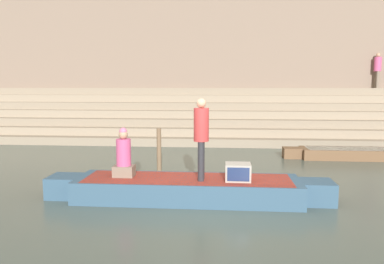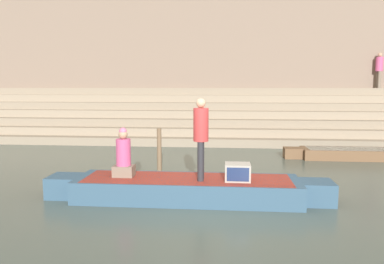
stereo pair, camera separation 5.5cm
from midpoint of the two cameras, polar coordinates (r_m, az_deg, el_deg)
name	(u,v)px [view 1 (the left image)]	position (r m, az deg, el deg)	size (l,w,h in m)	color
ground_plane	(210,207)	(8.10, 2.52, -11.29)	(120.00, 120.00, 0.00)	#47544C
ghat_steps	(218,121)	(18.16, 3.92, 1.71)	(36.00, 4.17, 2.45)	gray
back_wall	(219,51)	(20.25, 4.12, 12.25)	(34.20, 1.28, 8.87)	#7F6B5B
rowboat_main	(187,188)	(8.49, -0.90, -8.58)	(6.39, 1.45, 0.49)	#33516B
person_standing	(201,133)	(8.11, 1.23, -0.18)	(0.33, 0.33, 1.79)	#28282D
person_rowing	(124,157)	(8.66, -10.55, -3.71)	(0.46, 0.36, 1.12)	#756656
tv_set	(238,172)	(8.26, 6.83, -6.07)	(0.55, 0.48, 0.38)	#9E998E
moored_boat_shore	(367,153)	(14.51, 25.07, -2.98)	(5.83, 1.04, 0.36)	brown
mooring_post	(159,152)	(10.66, -5.19, -3.09)	(0.13, 0.13, 1.36)	brown
person_on_steps	(378,68)	(20.68, 26.36, 8.74)	(0.34, 0.34, 1.70)	#756656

